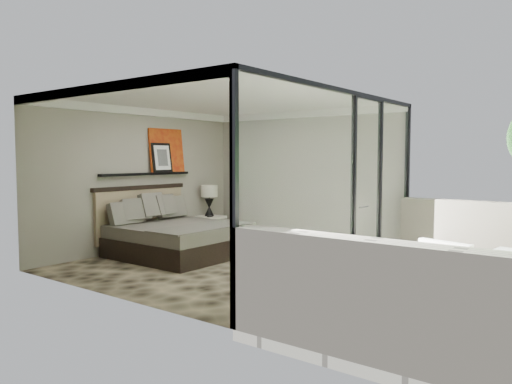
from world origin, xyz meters
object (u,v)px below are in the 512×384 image
Objects in this scene: table_lamp at (209,196)px; lounger at (415,279)px; ottoman at (512,268)px; bed at (175,236)px; nightstand at (209,226)px.

table_lamp is 5.57m from lounger.
bed is at bearing -166.14° from ottoman.
ottoman is 0.29× the size of lounger.
table_lamp is (-0.77, 1.76, 0.60)m from bed.
nightstand is 1.13× the size of ottoman.
nightstand is 0.32× the size of lounger.
table_lamp is (-0.01, 0.02, 0.67)m from nightstand.
ottoman is 1.54m from lounger.
bed is 3.19× the size of table_lamp.
table_lamp reaches higher than nightstand.
lounger reaches higher than nightstand.
table_lamp is at bearing 176.18° from ottoman.
lounger is at bearing 1.79° from bed.
table_lamp is 6.29m from ottoman.
lounger reaches higher than ottoman.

